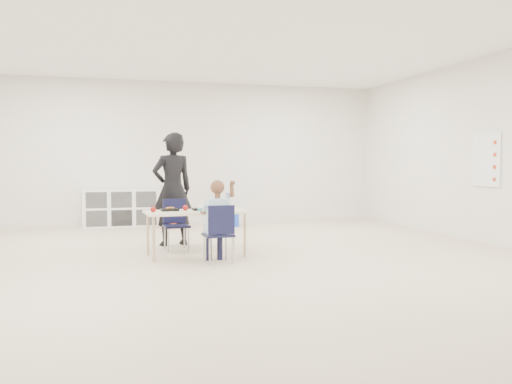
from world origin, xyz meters
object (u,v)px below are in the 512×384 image
object	(u,v)px
chair_near	(218,234)
adult	(172,189)
child	(218,217)
cubby_shelf	(121,208)
table	(196,233)

from	to	relation	value
chair_near	adult	xyz separation A→B (m)	(-0.36, 1.55, 0.47)
chair_near	child	bearing A→B (deg)	-93.40
child	adult	world-z (taller)	adult
adult	cubby_shelf	bearing A→B (deg)	-89.88
table	chair_near	size ratio (longest dim) A/B	1.87
cubby_shelf	child	bearing A→B (deg)	-76.50
adult	child	bearing A→B (deg)	89.27
table	cubby_shelf	distance (m)	3.74
chair_near	child	size ratio (longest dim) A/B	0.63
cubby_shelf	adult	xyz separation A→B (m)	(0.65, -2.63, 0.47)
table	adult	bearing A→B (deg)	96.31
child	table	bearing A→B (deg)	105.55
table	chair_near	xyz separation A→B (m)	(0.18, -0.53, 0.05)
chair_near	cubby_shelf	xyz separation A→B (m)	(-1.00, 4.18, -0.00)
table	chair_near	bearing A→B (deg)	-74.45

